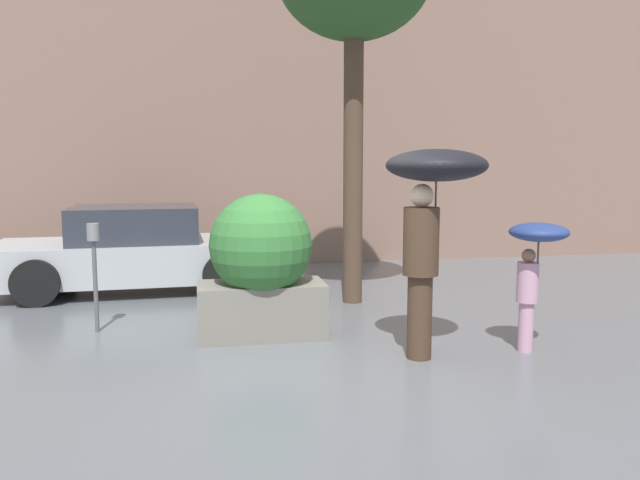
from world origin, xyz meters
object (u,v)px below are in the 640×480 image
person_adult (431,197)px  person_child (535,254)px  parking_meter (94,254)px  planter_box (261,264)px  parked_car_near (136,251)px

person_adult → person_child: size_ratio=1.54×
parking_meter → planter_box: bearing=-16.3°
person_child → parking_meter: size_ratio=1.07×
planter_box → parking_meter: (-1.89, 0.55, 0.08)m
person_adult → person_child: 1.26m
planter_box → person_adult: (1.60, -1.08, 0.79)m
parked_car_near → person_adult: bearing=-144.0°
planter_box → parked_car_near: (-1.67, 3.02, -0.24)m
person_child → parked_car_near: size_ratio=0.32×
planter_box → parked_car_near: bearing=119.0°
person_adult → person_child: bearing=-15.0°
person_child → parked_car_near: 6.06m
planter_box → parked_car_near: planter_box is taller
planter_box → parking_meter: planter_box is taller
person_adult → person_child: person_adult is taller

